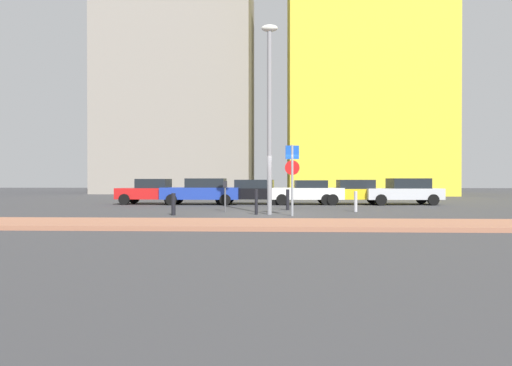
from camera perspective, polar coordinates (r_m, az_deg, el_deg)
ground_plane at (r=21.49m, az=1.53°, el=-3.57°), size 120.00×120.00×0.00m
sidewalk_brick at (r=15.92m, az=1.15°, el=-4.75°), size 40.00×3.19×0.14m
parked_car_red at (r=30.25m, az=-11.85°, el=-0.93°), size 4.01×2.09×1.51m
parked_car_blue at (r=29.43m, az=-6.20°, el=-0.91°), size 4.57×2.04×1.54m
parked_car_black at (r=29.63m, az=-0.64°, el=-0.97°), size 4.65×2.18×1.46m
parked_car_white at (r=29.51m, az=5.85°, el=-1.02°), size 4.35×2.18×1.43m
parked_car_yellow at (r=29.89m, az=10.90°, el=-0.99°), size 4.53×2.07×1.46m
parked_car_silver at (r=30.37m, az=16.58°, el=-0.90°), size 4.55×2.34×1.54m
parking_sign_post at (r=20.34m, az=4.18°, el=1.35°), size 0.60×0.10×2.91m
parking_meter at (r=22.99m, az=-3.57°, el=-1.03°), size 0.18×0.14×1.41m
street_lamp at (r=21.33m, az=1.56°, el=8.97°), size 0.70×0.36×8.06m
traffic_bollard_near at (r=20.95m, az=-9.45°, el=-2.42°), size 0.18×0.18×0.92m
traffic_bollard_mid at (r=23.31m, az=11.37°, el=-2.09°), size 0.15×0.15×0.95m
traffic_bollard_far at (r=21.09m, az=0.03°, el=-2.19°), size 0.14×0.14×1.07m
traffic_bollard_edge at (r=24.18m, az=3.66°, el=-1.92°), size 0.17×0.17×1.01m
building_colorful_midrise at (r=52.04m, az=12.09°, el=14.80°), size 14.59×13.44×28.77m
building_under_construction at (r=54.96m, az=-8.86°, el=10.53°), size 15.73×11.04×22.20m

